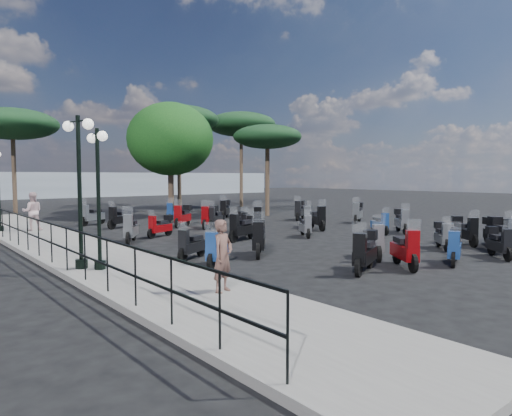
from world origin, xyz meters
TOP-DOWN VIEW (x-y plane):
  - ground at (0.00, 0.00)m, footprint 120.00×120.00m
  - sidewalk at (-6.50, 3.00)m, footprint 3.00×30.00m
  - railing at (-7.80, 2.80)m, footprint 0.04×26.04m
  - lamp_post_0 at (-7.43, -1.96)m, footprint 0.50×1.14m
  - lamp_post_1 at (-7.09, -2.37)m, footprint 0.29×1.06m
  - woman at (-5.95, -6.26)m, footprint 0.64×0.53m
  - pedestrian_far at (-6.33, 7.83)m, footprint 0.94×0.81m
  - scooter_0 at (-1.52, -6.48)m, footprint 1.65×0.95m
  - scooter_1 at (-4.13, -3.37)m, footprint 1.36×1.10m
  - scooter_2 at (-4.13, -1.99)m, footprint 1.39×0.86m
  - scooter_3 at (-2.45, 3.32)m, footprint 1.41×0.74m
  - scooter_4 at (-4.12, 2.48)m, footprint 1.10×1.57m
  - scooter_5 at (-3.04, 9.73)m, footprint 1.59×0.97m
  - scooter_6 at (-0.23, -6.86)m, footprint 1.18×1.48m
  - scooter_7 at (1.39, -7.43)m, footprint 1.52×0.89m
  - scooter_8 at (-2.11, -2.77)m, footprint 1.35×1.49m
  - scooter_9 at (0.42, 1.04)m, footprint 0.89×1.38m
  - scooter_10 at (1.12, 4.54)m, footprint 1.42×1.12m
  - scooter_11 at (-2.47, 7.47)m, footprint 1.62×0.90m
  - scooter_12 at (3.40, -7.82)m, footprint 1.17×1.23m
  - scooter_13 at (0.32, -5.43)m, footprint 1.28×1.39m
  - scooter_14 at (-0.50, 0.21)m, footprint 1.71×0.75m
  - scooter_15 at (2.26, -0.53)m, footprint 0.92×1.32m
  - scooter_16 at (0.91, 4.69)m, footprint 1.51×1.22m
  - scooter_17 at (1.00, 8.79)m, footprint 1.04×1.51m
  - scooter_18 at (4.87, -7.38)m, footprint 1.32×1.56m
  - scooter_19 at (3.73, -5.78)m, footprint 1.20×1.12m
  - scooter_20 at (5.56, -1.88)m, footprint 0.86×1.39m
  - scooter_21 at (4.51, 0.94)m, footprint 0.95×1.74m
  - scooter_22 at (2.11, 2.50)m, footprint 1.21×1.54m
  - scooter_23 at (4.48, 8.43)m, footprint 1.40×1.39m
  - scooter_24 at (5.74, -6.80)m, footprint 1.13×1.47m
  - scooter_25 at (5.50, -7.28)m, footprint 0.93×1.65m
  - scooter_26 at (6.64, -2.25)m, footprint 1.31×1.37m
  - scooter_27 at (4.93, 1.89)m, footprint 1.42×1.14m
  - scooter_28 at (8.63, 1.78)m, footprint 1.63×1.07m
  - scooter_29 at (7.42, 4.98)m, footprint 1.63×1.12m
  - scooter_30 at (1.25, 2.47)m, footprint 0.89×1.38m
  - scooter_31 at (5.27, -5.80)m, footprint 1.13×1.47m
  - scooter_32 at (0.22, 6.10)m, footprint 1.51×1.22m
  - broadleaf_tree at (2.57, 11.59)m, footprint 5.34×5.34m
  - pine_0 at (5.15, 15.07)m, footprint 5.75×5.75m
  - pine_1 at (11.48, 16.01)m, footprint 5.67×5.67m
  - pine_2 at (-4.63, 19.79)m, footprint 5.85×5.85m
  - pine_3 at (7.75, 8.35)m, footprint 4.39×4.39m
  - distant_hills at (0.00, 45.00)m, footprint 70.00×8.00m

SIDE VIEW (x-z plane):
  - ground at x=0.00m, z-range 0.00..0.00m
  - sidewalk at x=-6.50m, z-range 0.00..0.15m
  - scooter_15 at x=2.26m, z-range -0.18..1.02m
  - scooter_2 at x=-4.13m, z-range -0.19..1.03m
  - scooter_20 at x=5.56m, z-range -0.19..1.03m
  - scooter_3 at x=-2.45m, z-range -0.14..1.03m
  - scooter_19 at x=3.73m, z-range -0.15..1.04m
  - scooter_9 at x=0.42m, z-range -0.15..1.06m
  - scooter_30 at x=1.25m, z-range -0.15..1.06m
  - scooter_1 at x=-4.13m, z-range -0.20..1.11m
  - scooter_12 at x=3.40m, z-range -0.15..1.08m
  - scooter_10 at x=1.12m, z-range -0.21..1.15m
  - scooter_27 at x=4.93m, z-range -0.21..1.16m
  - scooter_17 at x=1.00m, z-range -0.21..1.16m
  - scooter_11 at x=-2.47m, z-range -0.21..1.16m
  - scooter_5 at x=-3.04m, z-range -0.21..1.17m
  - scooter_14 at x=-0.50m, z-range -0.21..1.18m
  - scooter_7 at x=1.39m, z-range -0.16..1.13m
  - scooter_25 at x=5.50m, z-range -0.22..1.19m
  - scooter_13 at x=0.32m, z-range -0.22..1.20m
  - scooter_6 at x=-0.23m, z-range -0.22..1.21m
  - scooter_4 at x=-4.12m, z-range -0.22..1.22m
  - scooter_22 at x=2.11m, z-range -0.22..1.24m
  - scooter_24 at x=5.74m, z-range -0.17..1.19m
  - scooter_31 at x=5.27m, z-range -0.17..1.19m
  - scooter_21 at x=4.51m, z-range -0.22..1.25m
  - scooter_26 at x=6.64m, z-range -0.17..1.20m
  - scooter_0 at x=-1.52m, z-range -0.17..1.23m
  - scooter_16 at x=0.91m, z-range -0.17..1.24m
  - scooter_32 at x=0.22m, z-range -0.17..1.24m
  - scooter_28 at x=8.63m, z-range -0.18..1.25m
  - scooter_23 at x=4.48m, z-range -0.18..1.25m
  - scooter_29 at x=7.42m, z-range -0.18..1.27m
  - scooter_8 at x=-2.11m, z-range -0.18..1.28m
  - scooter_18 at x=4.87m, z-range -0.18..1.31m
  - railing at x=-7.80m, z-range 0.35..1.45m
  - woman at x=-5.95m, z-range 0.15..1.66m
  - pedestrian_far at x=-6.33m, z-range 0.15..1.84m
  - distant_hills at x=0.00m, z-range 0.00..3.00m
  - lamp_post_1 at x=-7.09m, z-range 0.40..4.01m
  - lamp_post_0 at x=-7.43m, z-range 0.43..4.37m
  - broadleaf_tree at x=2.57m, z-range 1.28..8.39m
  - pine_3 at x=7.75m, z-range 2.11..7.94m
  - pine_2 at x=-4.63m, z-range 2.46..9.47m
  - pine_0 at x=5.15m, z-range 2.76..10.34m
  - pine_1 at x=11.48m, z-range 2.86..10.62m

